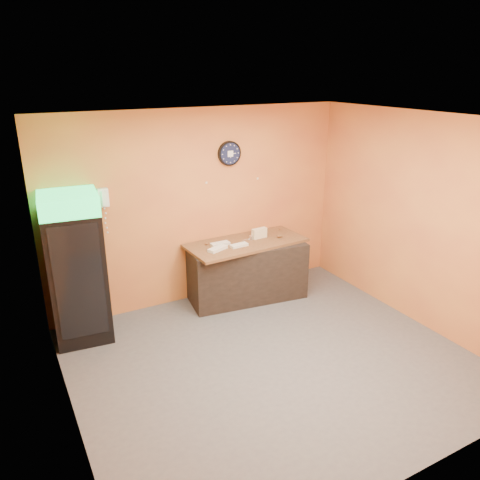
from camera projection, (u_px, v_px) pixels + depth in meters
floor at (272, 360)px, 5.59m from camera, size 4.50×4.50×0.00m
back_wall at (201, 207)px, 6.76m from camera, size 4.50×0.02×2.80m
left_wall at (59, 297)px, 4.10m from camera, size 0.02×4.00×2.80m
right_wall at (420, 222)px, 6.12m from camera, size 0.02×4.00×2.80m
ceiling at (279, 121)px, 4.63m from camera, size 4.50×4.00×0.02m
beverage_cooler at (78, 271)px, 5.76m from camera, size 0.74×0.75×1.92m
prep_counter at (246, 271)px, 7.02m from camera, size 1.80×0.98×0.86m
wall_clock at (230, 153)px, 6.69m from camera, size 0.35×0.06×0.35m
wall_phone at (103, 198)px, 5.98m from camera, size 0.13×0.11×0.24m
butcher_paper at (246, 243)px, 6.87m from camera, size 1.79×0.87×0.04m
sub_roll_stack at (259, 233)px, 6.99m from camera, size 0.24×0.10×0.15m
wrapped_sandwich_left at (218, 249)px, 6.53m from camera, size 0.32×0.22×0.04m
wrapped_sandwich_mid at (239, 245)px, 6.67m from camera, size 0.27×0.12×0.04m
wrapped_sandwich_right at (220, 244)px, 6.72m from camera, size 0.28×0.11×0.04m
kitchen_tool at (251, 238)px, 6.93m from camera, size 0.06×0.06×0.06m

